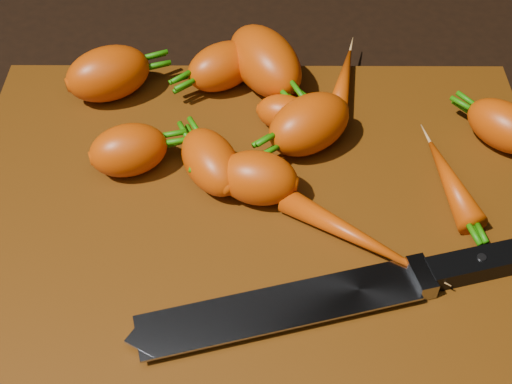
{
  "coord_description": "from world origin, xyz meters",
  "views": [
    {
      "loc": [
        0.0,
        -0.38,
        0.46
      ],
      "look_at": [
        0.0,
        0.01,
        0.03
      ],
      "focal_mm": 50.0,
      "sensor_mm": 36.0,
      "label": 1
    }
  ],
  "objects": [
    {
      "name": "carrot_6",
      "position": [
        0.22,
        0.09,
        0.03
      ],
      "size": [
        0.08,
        0.08,
        0.04
      ],
      "primitive_type": "ellipsoid",
      "rotation": [
        0.0,
        0.0,
        2.35
      ],
      "color": "#C83E00",
      "rests_on": "cutting_board"
    },
    {
      "name": "carrot_1",
      "position": [
        0.0,
        0.02,
        0.03
      ],
      "size": [
        0.08,
        0.06,
        0.05
      ],
      "primitive_type": "ellipsoid",
      "rotation": [
        0.0,
        0.0,
        2.93
      ],
      "color": "#C83E00",
      "rests_on": "cutting_board"
    },
    {
      "name": "cutting_board",
      "position": [
        0.0,
        0.0,
        0.01
      ],
      "size": [
        0.5,
        0.4,
        0.01
      ],
      "primitive_type": "cube",
      "color": "#502807",
      "rests_on": "ground"
    },
    {
      "name": "carrot_2",
      "position": [
        0.01,
        0.17,
        0.04
      ],
      "size": [
        0.1,
        0.11,
        0.06
      ],
      "primitive_type": "ellipsoid",
      "rotation": [
        0.0,
        0.0,
        -1.06
      ],
      "color": "#C83E00",
      "rests_on": "cutting_board"
    },
    {
      "name": "carrot_10",
      "position": [
        0.05,
        0.08,
        0.04
      ],
      "size": [
        0.1,
        0.09,
        0.05
      ],
      "primitive_type": "ellipsoid",
      "rotation": [
        0.0,
        0.0,
        3.77
      ],
      "color": "#C83E00",
      "rests_on": "cutting_board"
    },
    {
      "name": "ground",
      "position": [
        0.0,
        0.0,
        -0.01
      ],
      "size": [
        2.0,
        2.0,
        0.01
      ],
      "primitive_type": "cube",
      "color": "black"
    },
    {
      "name": "carrot_5",
      "position": [
        0.03,
        0.11,
        0.03
      ],
      "size": [
        0.06,
        0.04,
        0.03
      ],
      "primitive_type": "ellipsoid",
      "rotation": [
        0.0,
        0.0,
        -0.23
      ],
      "color": "#C83E00",
      "rests_on": "cutting_board"
    },
    {
      "name": "carrot_0",
      "position": [
        -0.14,
        0.15,
        0.04
      ],
      "size": [
        0.1,
        0.08,
        0.05
      ],
      "primitive_type": "ellipsoid",
      "rotation": [
        0.0,
        0.0,
        0.45
      ],
      "color": "#C83E00",
      "rests_on": "cutting_board"
    },
    {
      "name": "carrot_4",
      "position": [
        -0.03,
        0.17,
        0.03
      ],
      "size": [
        0.09,
        0.08,
        0.05
      ],
      "primitive_type": "ellipsoid",
      "rotation": [
        0.0,
        0.0,
        3.72
      ],
      "color": "#C83E00",
      "rests_on": "cutting_board"
    },
    {
      "name": "carrot_11",
      "position": [
        -0.11,
        0.05,
        0.03
      ],
      "size": [
        0.08,
        0.06,
        0.05
      ],
      "primitive_type": "ellipsoid",
      "rotation": [
        0.0,
        0.0,
        0.32
      ],
      "color": "#C83E00",
      "rests_on": "cutting_board"
    },
    {
      "name": "carrot_7",
      "position": [
        0.08,
        0.16,
        0.02
      ],
      "size": [
        0.04,
        0.1,
        0.02
      ],
      "primitive_type": "ellipsoid",
      "rotation": [
        0.0,
        0.0,
        1.36
      ],
      "color": "#C83E00",
      "rests_on": "cutting_board"
    },
    {
      "name": "carrot_9",
      "position": [
        0.16,
        0.03,
        0.02
      ],
      "size": [
        0.04,
        0.1,
        0.02
      ],
      "primitive_type": "ellipsoid",
      "rotation": [
        0.0,
        0.0,
        1.77
      ],
      "color": "#C83E00",
      "rests_on": "cutting_board"
    },
    {
      "name": "carrot_3",
      "position": [
        -0.04,
        0.04,
        0.03
      ],
      "size": [
        0.07,
        0.09,
        0.04
      ],
      "primitive_type": "ellipsoid",
      "rotation": [
        0.0,
        0.0,
        2.06
      ],
      "color": "#C83E00",
      "rests_on": "cutting_board"
    },
    {
      "name": "knife",
      "position": [
        0.04,
        -0.09,
        0.02
      ],
      "size": [
        0.34,
        0.11,
        0.02
      ],
      "rotation": [
        0.0,
        0.0,
        0.25
      ],
      "color": "gray",
      "rests_on": "cutting_board"
    },
    {
      "name": "carrot_8",
      "position": [
        0.07,
        -0.03,
        0.02
      ],
      "size": [
        0.11,
        0.09,
        0.02
      ],
      "primitive_type": "ellipsoid",
      "rotation": [
        0.0,
        0.0,
        -0.61
      ],
      "color": "#C83E00",
      "rests_on": "cutting_board"
    }
  ]
}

